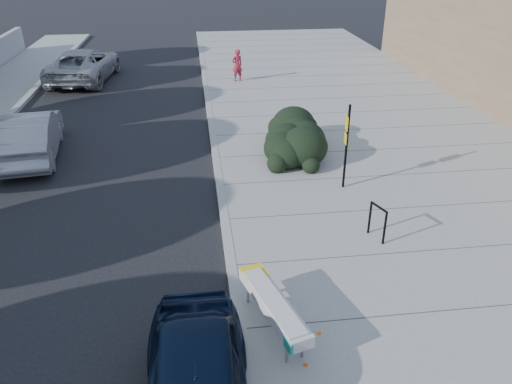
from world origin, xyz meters
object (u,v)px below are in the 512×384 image
bench (273,305)px  suv_silver (84,65)px  bike_rack (378,219)px  wagon_silver (30,135)px  pedestrian (237,65)px  sign_post (346,141)px

bench → suv_silver: 20.32m
bike_rack → suv_silver: (-9.50, 16.51, 0.11)m
bike_rack → wagon_silver: (-9.50, 6.53, 0.09)m
pedestrian → sign_post: bearing=76.2°
suv_silver → bench: bearing=115.5°
bike_rack → pedestrian: size_ratio=0.57×
sign_post → pedestrian: bearing=104.8°
sign_post → pedestrian: size_ratio=1.59×
suv_silver → wagon_silver: bearing=96.5°
bike_rack → sign_post: 2.88m
bench → suv_silver: size_ratio=0.40×
bike_rack → sign_post: (-0.02, 2.75, 0.87)m
bike_rack → sign_post: bearing=70.4°
bench → sign_post: (2.89, 5.46, 0.86)m
bench → pedestrian: bearing=70.5°
pedestrian → wagon_silver: bearing=24.9°
suv_silver → pedestrian: size_ratio=3.70×
bench → sign_post: sign_post is taller
bike_rack → pedestrian: bearing=77.4°
bike_rack → pedestrian: 14.97m
wagon_silver → pedestrian: bearing=-139.9°
bench → suv_silver: bearing=92.7°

